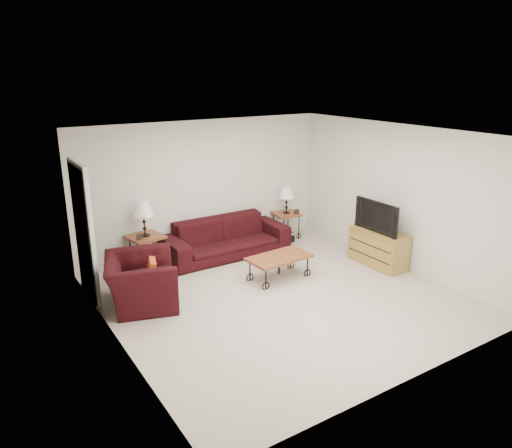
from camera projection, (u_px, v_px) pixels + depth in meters
The scene contains 20 objects.
ground at pixel (280, 297), 7.49m from camera, with size 5.00×5.00×0.00m, color beige.
wall_back at pixel (205, 187), 9.12m from camera, with size 5.00×0.02×2.50m, color silver.
wall_front at pixel (419, 279), 5.10m from camera, with size 5.00×0.02×2.50m, color silver.
wall_left at pixel (112, 253), 5.83m from camera, with size 0.02×5.00×2.50m, color silver.
wall_right at pixel (399, 197), 8.39m from camera, with size 0.02×5.00×2.50m, color silver.
ceiling at pixel (283, 134), 6.73m from camera, with size 5.00×5.00×0.00m, color white.
doorway at pixel (83, 233), 7.24m from camera, with size 0.08×0.94×2.04m, color black.
sofa at pixel (226, 238), 9.09m from camera, with size 2.37×0.93×0.69m, color black.
side_table_left at pixel (146, 252), 8.48m from camera, with size 0.56×0.56×0.61m, color brown.
side_table_right at pixel (286, 226), 10.04m from camera, with size 0.50×0.50×0.55m, color brown.
lamp_left at pixel (144, 219), 8.30m from camera, with size 0.35×0.35×0.61m, color black, non-canonical shape.
lamp_right at pixel (286, 200), 9.87m from camera, with size 0.31×0.31×0.55m, color black, non-canonical shape.
photo_frame_left at pixel (140, 237), 8.18m from camera, with size 0.12×0.02×0.10m, color black.
photo_frame_right at pixel (297, 211), 9.90m from camera, with size 0.11×0.01×0.09m, color black.
coffee_table at pixel (279, 267), 8.11m from camera, with size 1.06×0.57×0.40m, color brown.
armchair at pixel (141, 281), 7.17m from camera, with size 1.14×0.99×0.74m, color black.
throw_pillow at pixel (151, 271), 7.16m from camera, with size 0.33×0.09×0.33m, color #CB4C1A.
tv_stand at pixel (378, 248), 8.64m from camera, with size 0.45×1.07×0.64m, color #AC8240.
television at pixel (380, 216), 8.44m from camera, with size 0.96×0.13×0.55m, color black.
backpack at pixel (287, 236), 9.62m from camera, with size 0.31×0.24×0.40m, color black.
Camera 1 is at (-3.97, -5.52, 3.35)m, focal length 33.96 mm.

